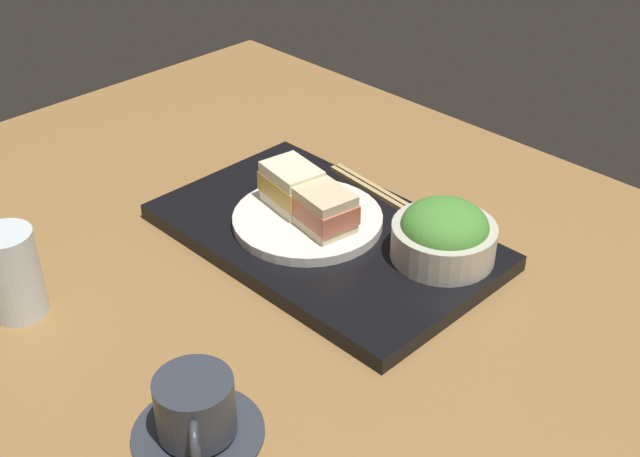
% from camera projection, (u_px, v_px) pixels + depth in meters
% --- Properties ---
extents(ground_plane, '(1.40, 1.00, 0.03)m').
position_uv_depth(ground_plane, '(315.00, 295.00, 1.02)').
color(ground_plane, olive).
extents(serving_tray, '(0.44, 0.27, 0.02)m').
position_uv_depth(serving_tray, '(324.00, 236.00, 1.08)').
color(serving_tray, black).
rests_on(serving_tray, ground_plane).
extents(sandwich_plate, '(0.20, 0.20, 0.01)m').
position_uv_depth(sandwich_plate, '(308.00, 220.00, 1.08)').
color(sandwich_plate, white).
rests_on(sandwich_plate, serving_tray).
extents(sandwich_near, '(0.09, 0.07, 0.05)m').
position_uv_depth(sandwich_near, '(323.00, 209.00, 1.04)').
color(sandwich_near, beige).
rests_on(sandwich_near, sandwich_plate).
extents(sandwich_far, '(0.09, 0.07, 0.06)m').
position_uv_depth(sandwich_far, '(292.00, 186.00, 1.08)').
color(sandwich_far, '#EFE5C1').
rests_on(sandwich_far, sandwich_plate).
extents(salad_bowl, '(0.13, 0.13, 0.07)m').
position_uv_depth(salad_bowl, '(444.00, 234.00, 1.01)').
color(salad_bowl, beige).
rests_on(salad_bowl, serving_tray).
extents(chopsticks_pair, '(0.19, 0.04, 0.01)m').
position_uv_depth(chopsticks_pair, '(379.00, 193.00, 1.15)').
color(chopsticks_pair, tan).
rests_on(chopsticks_pair, serving_tray).
extents(coffee_cup, '(0.13, 0.13, 0.07)m').
position_uv_depth(coffee_cup, '(196.00, 413.00, 0.79)').
color(coffee_cup, '#333842').
rests_on(coffee_cup, ground_plane).
extents(drinking_glass, '(0.06, 0.06, 0.11)m').
position_uv_depth(drinking_glass, '(12.00, 273.00, 0.94)').
color(drinking_glass, silver).
rests_on(drinking_glass, ground_plane).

